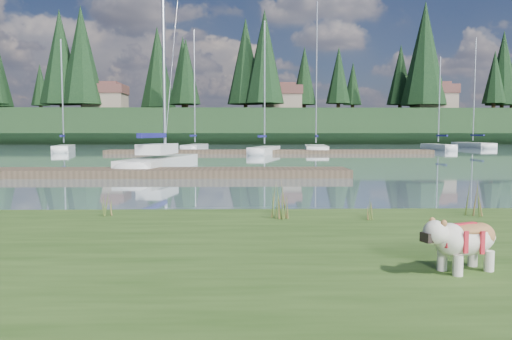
{
  "coord_description": "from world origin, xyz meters",
  "views": [
    {
      "loc": [
        0.06,
        -10.02,
        1.66
      ],
      "look_at": [
        0.27,
        -0.5,
        0.95
      ],
      "focal_mm": 35.0,
      "sensor_mm": 36.0,
      "label": 1
    }
  ],
  "objects": [
    {
      "name": "ground",
      "position": [
        0.0,
        30.0,
        0.0
      ],
      "size": [
        200.0,
        200.0,
        0.0
      ],
      "primitive_type": "plane",
      "color": "slate",
      "rests_on": "ground"
    },
    {
      "name": "bank",
      "position": [
        0.0,
        -6.0,
        0.17
      ],
      "size": [
        60.0,
        9.0,
        0.35
      ],
      "primitive_type": "cube",
      "color": "#35531E",
      "rests_on": "ground"
    },
    {
      "name": "ridge",
      "position": [
        0.0,
        73.0,
        2.5
      ],
      "size": [
        200.0,
        20.0,
        5.0
      ],
      "primitive_type": "cube",
      "color": "black",
      "rests_on": "ground"
    },
    {
      "name": "bulldog",
      "position": [
        2.14,
        -5.41,
        0.67
      ],
      "size": [
        0.87,
        0.57,
        0.51
      ],
      "rotation": [
        0.0,
        0.0,
        3.53
      ],
      "color": "silver",
      "rests_on": "bank"
    },
    {
      "name": "sailboat_main",
      "position": [
        -3.66,
        13.13,
        0.42
      ],
      "size": [
        2.8,
        8.16,
        11.61
      ],
      "rotation": [
        0.0,
        0.0,
        1.41
      ],
      "color": "silver",
      "rests_on": "ground"
    },
    {
      "name": "dock_near",
      "position": [
        -4.0,
        9.0,
        0.15
      ],
      "size": [
        16.0,
        2.0,
        0.3
      ],
      "primitive_type": "cube",
      "color": "#4C3D2C",
      "rests_on": "ground"
    },
    {
      "name": "dock_far",
      "position": [
        2.0,
        30.0,
        0.15
      ],
      "size": [
        26.0,
        2.2,
        0.3
      ],
      "primitive_type": "cube",
      "color": "#4C3D2C",
      "rests_on": "ground"
    },
    {
      "name": "sailboat_bg_0",
      "position": [
        -16.02,
        34.74,
        0.33
      ],
      "size": [
        2.82,
        6.84,
        9.89
      ],
      "rotation": [
        0.0,
        0.0,
        1.8
      ],
      "color": "silver",
      "rests_on": "ground"
    },
    {
      "name": "sailboat_bg_1",
      "position": [
        -4.63,
        37.89,
        0.33
      ],
      "size": [
        2.07,
        7.68,
        11.37
      ],
      "rotation": [
        0.0,
        0.0,
        1.49
      ],
      "color": "silver",
      "rests_on": "ground"
    },
    {
      "name": "sailboat_bg_2",
      "position": [
        1.74,
        29.87,
        0.33
      ],
      "size": [
        3.05,
        6.99,
        10.45
      ],
      "rotation": [
        0.0,
        0.0,
        1.31
      ],
      "color": "silver",
      "rests_on": "ground"
    },
    {
      "name": "sailboat_bg_3",
      "position": [
        6.34,
        34.35,
        0.32
      ],
      "size": [
        2.63,
        9.1,
        13.06
      ],
      "rotation": [
        0.0,
        0.0,
        1.47
      ],
      "color": "silver",
      "rests_on": "ground"
    },
    {
      "name": "sailboat_bg_4",
      "position": [
        18.93,
        38.91,
        0.33
      ],
      "size": [
        1.67,
        6.13,
        9.14
      ],
      "rotation": [
        0.0,
        0.0,
        1.65
      ],
      "color": "silver",
      "rests_on": "ground"
    },
    {
      "name": "sailboat_bg_5",
      "position": [
        25.84,
        46.65,
        0.32
      ],
      "size": [
        1.75,
        8.72,
        12.37
      ],
      "rotation": [
        0.0,
        0.0,
        1.57
      ],
      "color": "silver",
      "rests_on": "ground"
    },
    {
      "name": "weed_0",
      "position": [
        0.55,
        -2.42,
        0.61
      ],
      "size": [
        0.17,
        0.14,
        0.61
      ],
      "color": "#475B23",
      "rests_on": "bank"
    },
    {
      "name": "weed_1",
      "position": [
        0.66,
        -2.54,
        0.57
      ],
      "size": [
        0.17,
        0.14,
        0.54
      ],
      "color": "#475B23",
      "rests_on": "bank"
    },
    {
      "name": "weed_2",
      "position": [
        3.69,
        -2.28,
        0.6
      ],
      "size": [
        0.17,
        0.14,
        0.59
      ],
      "color": "#475B23",
      "rests_on": "bank"
    },
    {
      "name": "weed_3",
      "position": [
        -2.14,
        -2.18,
        0.54
      ],
      "size": [
        0.17,
        0.14,
        0.46
      ],
      "color": "#475B23",
      "rests_on": "bank"
    },
    {
      "name": "weed_4",
      "position": [
        1.93,
        -2.55,
        0.5
      ],
      "size": [
        0.17,
        0.14,
        0.37
      ],
      "color": "#475B23",
      "rests_on": "bank"
    },
    {
      "name": "mud_lip",
      "position": [
        0.0,
        -1.6,
        0.07
      ],
      "size": [
        60.0,
        0.5,
        0.14
      ],
      "primitive_type": "cube",
      "color": "#33281C",
      "rests_on": "ground"
    },
    {
      "name": "conifer_2",
      "position": [
        -25.0,
        68.0,
        13.54
      ],
      "size": [
        6.6,
        6.6,
        16.05
      ],
      "color": "#382619",
      "rests_on": "ridge"
    },
    {
      "name": "conifer_3",
      "position": [
        -10.0,
        72.0,
        11.74
      ],
      "size": [
        4.84,
        4.84,
        12.25
      ],
      "color": "#382619",
      "rests_on": "ridge"
    },
    {
      "name": "conifer_4",
      "position": [
        3.0,
        66.0,
        13.09
      ],
      "size": [
        6.16,
        6.16,
        15.1
      ],
      "color": "#382619",
      "rests_on": "ridge"
    },
    {
      "name": "conifer_5",
      "position": [
        15.0,
        70.0,
        10.83
      ],
      "size": [
        3.96,
        3.96,
        10.35
      ],
      "color": "#382619",
      "rests_on": "ridge"
    },
    {
      "name": "conifer_6",
      "position": [
        28.0,
        68.0,
        13.99
      ],
      "size": [
        7.04,
        7.04,
        17.0
      ],
      "color": "#382619",
      "rests_on": "ridge"
    },
    {
      "name": "conifer_7",
      "position": [
        42.0,
        71.0,
        12.19
      ],
      "size": [
        5.28,
        5.28,
        13.2
      ],
      "color": "#382619",
      "rests_on": "ridge"
    },
    {
      "name": "house_0",
      "position": [
        -22.0,
        70.0,
        7.31
      ],
      "size": [
        6.3,
        5.3,
        4.65
      ],
      "color": "gray",
      "rests_on": "ridge"
    },
    {
      "name": "house_1",
      "position": [
        6.0,
        71.0,
        7.31
      ],
      "size": [
        6.3,
        5.3,
        4.65
      ],
      "color": "gray",
      "rests_on": "ridge"
    },
    {
      "name": "house_2",
      "position": [
        30.0,
        69.0,
        7.31
      ],
      "size": [
        6.3,
        5.3,
        4.65
      ],
      "color": "gray",
      "rests_on": "ridge"
    }
  ]
}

